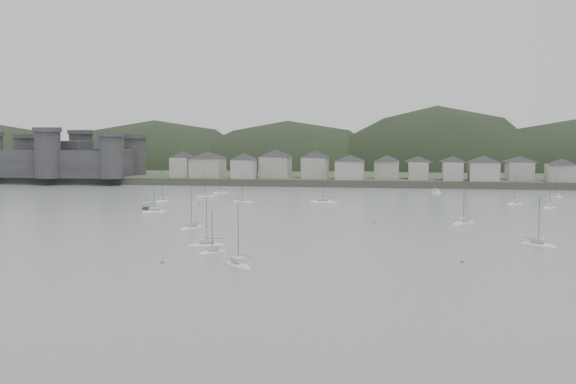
# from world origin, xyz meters

# --- Properties ---
(ground) EXTENTS (900.00, 900.00, 0.00)m
(ground) POSITION_xyz_m (0.00, 0.00, 0.00)
(ground) COLOR slate
(ground) RESTS_ON ground
(far_shore_land) EXTENTS (900.00, 250.00, 3.00)m
(far_shore_land) POSITION_xyz_m (0.00, 295.00, 1.50)
(far_shore_land) COLOR #383D2D
(far_shore_land) RESTS_ON ground
(forested_ridge) EXTENTS (851.55, 103.94, 102.57)m
(forested_ridge) POSITION_xyz_m (4.83, 269.40, -11.28)
(forested_ridge) COLOR black
(forested_ridge) RESTS_ON ground
(castle) EXTENTS (66.00, 43.00, 20.00)m
(castle) POSITION_xyz_m (-120.00, 179.80, 10.96)
(castle) COLOR #323234
(castle) RESTS_ON far_shore_land
(waterfront_town) EXTENTS (451.48, 28.46, 12.92)m
(waterfront_town) POSITION_xyz_m (50.59, 183.34, 8.66)
(waterfront_town) COLOR #A5A396
(waterfront_town) RESTS_ON far_shore_land
(sailboat_lead) EXTENTS (7.67, 8.75, 12.12)m
(sailboat_lead) POSITION_xyz_m (46.68, 58.66, 0.17)
(sailboat_lead) COLOR silver
(sailboat_lead) RESTS_ON ground
(moored_fleet) EXTENTS (232.73, 179.30, 13.48)m
(moored_fleet) POSITION_xyz_m (-28.00, 54.92, 0.17)
(moored_fleet) COLOR silver
(moored_fleet) RESTS_ON ground
(motor_launch_far) EXTENTS (6.12, 7.30, 3.71)m
(motor_launch_far) POSITION_xyz_m (-42.77, 78.18, 0.30)
(motor_launch_far) COLOR black
(motor_launch_far) RESTS_ON ground
(mooring_buoys) EXTENTS (176.89, 137.17, 0.70)m
(mooring_buoys) POSITION_xyz_m (1.08, 62.04, 0.15)
(mooring_buoys) COLOR #BD873F
(mooring_buoys) RESTS_ON ground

